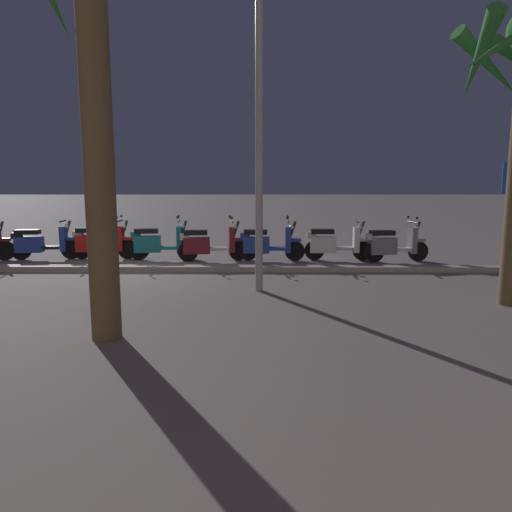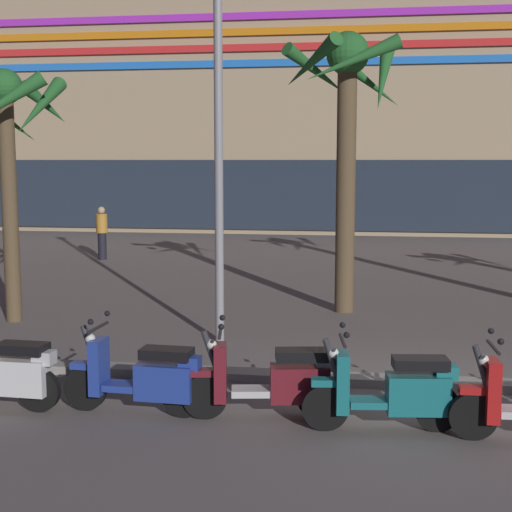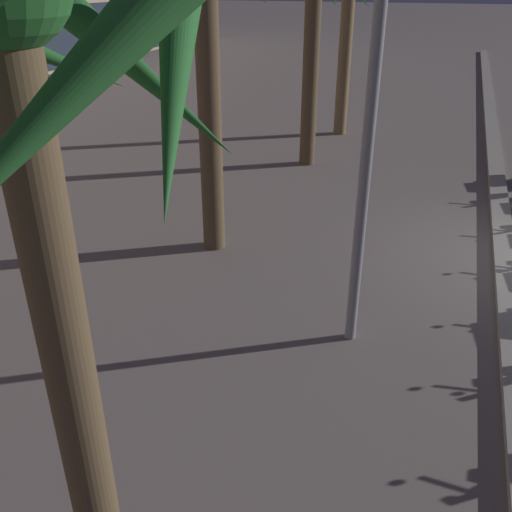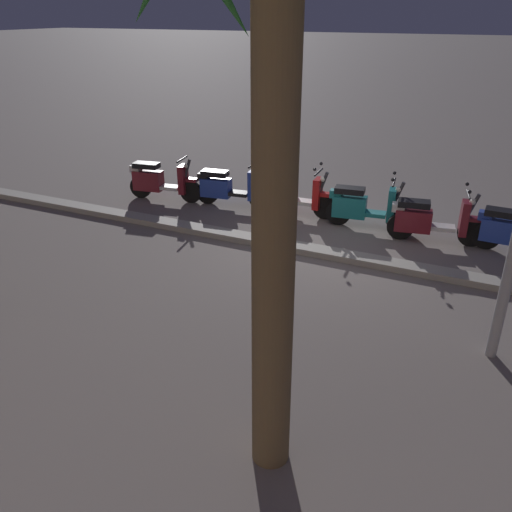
% 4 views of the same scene
% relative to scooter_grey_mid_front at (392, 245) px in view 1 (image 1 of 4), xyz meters
% --- Properties ---
extents(ground_plane, '(200.00, 200.00, 0.00)m').
position_rel_scooter_grey_mid_front_xyz_m(ground_plane, '(6.53, 0.95, -0.45)').
color(ground_plane, slate).
extents(curb_strip, '(60.00, 0.36, 0.12)m').
position_rel_scooter_grey_mid_front_xyz_m(curb_strip, '(6.53, 1.37, -0.39)').
color(curb_strip, gray).
rests_on(curb_strip, ground).
extents(scooter_grey_mid_front, '(1.72, 0.61, 1.17)m').
position_rel_scooter_grey_mid_front_xyz_m(scooter_grey_mid_front, '(0.00, 0.00, 0.00)').
color(scooter_grey_mid_front, black).
rests_on(scooter_grey_mid_front, ground).
extents(scooter_white_second_in_line, '(1.79, 0.56, 1.04)m').
position_rel_scooter_grey_mid_front_xyz_m(scooter_white_second_in_line, '(1.47, -0.25, 0.00)').
color(scooter_white_second_in_line, black).
rests_on(scooter_white_second_in_line, ground).
extents(scooter_blue_lead_nearest, '(1.75, 0.56, 1.17)m').
position_rel_scooter_grey_mid_front_xyz_m(scooter_blue_lead_nearest, '(3.23, -0.18, -0.00)').
color(scooter_blue_lead_nearest, black).
rests_on(scooter_blue_lead_nearest, ground).
extents(scooter_maroon_far_back, '(1.83, 0.64, 1.17)m').
position_rel_scooter_grey_mid_front_xyz_m(scooter_maroon_far_back, '(4.76, -0.08, -0.00)').
color(scooter_maroon_far_back, black).
rests_on(scooter_maroon_far_back, ground).
extents(scooter_teal_tail_end, '(1.75, 0.58, 1.17)m').
position_rel_scooter_grey_mid_front_xyz_m(scooter_teal_tail_end, '(6.12, -0.29, 0.01)').
color(scooter_teal_tail_end, black).
rests_on(scooter_teal_tail_end, ground).
extents(scooter_red_gap_after_mid, '(1.75, 0.56, 1.17)m').
position_rel_scooter_grey_mid_front_xyz_m(scooter_red_gap_after_mid, '(7.70, -0.39, 0.01)').
color(scooter_red_gap_after_mid, black).
rests_on(scooter_red_gap_after_mid, ground).
extents(scooter_blue_mid_rear, '(1.80, 0.59, 1.04)m').
position_rel_scooter_grey_mid_front_xyz_m(scooter_blue_mid_rear, '(9.24, -0.30, -0.01)').
color(scooter_blue_mid_rear, black).
rests_on(scooter_blue_mid_rear, ground).
extents(palm_tree_by_mall_entrance, '(2.43, 2.58, 5.41)m').
position_rel_scooter_grey_mid_front_xyz_m(palm_tree_by_mall_entrance, '(5.36, 6.18, 3.54)').
color(palm_tree_by_mall_entrance, brown).
rests_on(palm_tree_by_mall_entrance, ground).
extents(street_lamp, '(0.36, 0.36, 7.27)m').
position_rel_scooter_grey_mid_front_xyz_m(street_lamp, '(3.42, 3.41, 3.94)').
color(street_lamp, '#939399').
rests_on(street_lamp, ground).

